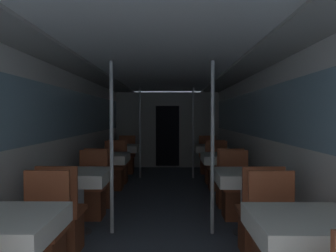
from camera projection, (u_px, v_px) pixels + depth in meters
wall_left at (71, 136)px, 4.99m from camera, size 0.05×10.01×2.05m
wall_right at (258, 136)px, 4.96m from camera, size 0.05×10.01×2.05m
ceiling_panel at (164, 70)px, 4.94m from camera, size 2.86×10.01×0.07m
bulkhead_far at (167, 130)px, 8.99m from camera, size 2.81×0.09×2.05m
dining_table_left_0 at (4, 232)px, 2.16m from camera, size 0.71×0.71×0.75m
chair_left_far_0 at (40, 247)px, 2.77m from camera, size 0.40×0.40×0.92m
dining_table_left_1 at (79, 180)px, 3.92m from camera, size 0.71×0.71×0.75m
chair_left_near_1 at (62, 225)px, 3.33m from camera, size 0.40×0.40×0.92m
chair_left_far_1 at (91, 197)px, 4.52m from camera, size 0.40×0.40×0.92m
support_pole_left_1 at (112, 147)px, 3.90m from camera, size 0.04×0.04×2.05m
dining_table_left_2 at (108, 160)px, 5.67m from camera, size 0.71×0.71×0.75m
chair_left_near_2 at (100, 188)px, 5.08m from camera, size 0.40×0.40×0.92m
chair_left_far_2 at (114, 174)px, 6.28m from camera, size 0.40×0.40×0.92m
dining_table_left_3 at (123, 150)px, 7.42m from camera, size 0.71×0.71×0.75m
chair_left_near_3 at (118, 169)px, 6.83m from camera, size 0.40×0.40×0.92m
chair_left_far_3 at (126, 162)px, 8.03m from camera, size 0.40×0.40×0.92m
support_pole_left_3 at (140, 133)px, 7.41m from camera, size 0.04×0.04×2.05m
dining_table_right_0 at (306, 233)px, 2.14m from camera, size 0.71×0.71×0.75m
chair_right_far_0 at (276, 248)px, 2.75m from camera, size 0.40×0.40×0.92m
dining_table_right_1 at (246, 180)px, 3.89m from camera, size 0.71×0.71×0.75m
chair_right_near_1 at (259, 226)px, 3.31m from camera, size 0.40×0.40×0.92m
chair_right_far_1 at (236, 197)px, 4.50m from camera, size 0.40×0.40×0.92m
support_pole_right_1 at (212, 148)px, 3.89m from camera, size 0.04×0.04×2.05m
dining_table_right_2 at (223, 160)px, 5.65m from camera, size 0.71×0.71×0.75m
chair_right_near_2 at (229, 188)px, 5.06m from camera, size 0.40×0.40×0.92m
chair_right_far_2 at (218, 174)px, 6.25m from camera, size 0.40×0.40×0.92m
dining_table_right_3 at (211, 150)px, 7.40m from camera, size 0.71×0.71×0.75m
chair_right_near_3 at (214, 170)px, 6.81m from camera, size 0.40×0.40×0.92m
chair_right_far_3 at (208, 162)px, 8.01m from camera, size 0.40×0.40×0.92m
support_pole_right_3 at (193, 133)px, 7.39m from camera, size 0.04×0.04×2.05m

